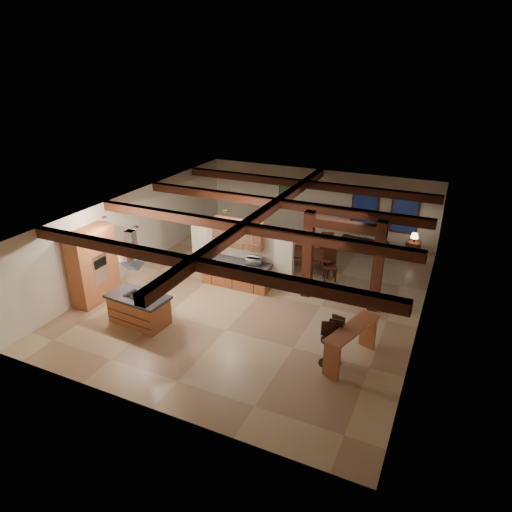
{
  "coord_description": "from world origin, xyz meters",
  "views": [
    {
      "loc": [
        5.48,
        -12.26,
        7.27
      ],
      "look_at": [
        -0.43,
        0.5,
        1.07
      ],
      "focal_mm": 32.0,
      "sensor_mm": 36.0,
      "label": 1
    }
  ],
  "objects_px": {
    "dining_table": "(307,262)",
    "bar_counter": "(351,339)",
    "kitchen_island": "(139,309)",
    "sofa": "(364,243)"
  },
  "relations": [
    {
      "from": "sofa",
      "to": "bar_counter",
      "type": "height_order",
      "value": "bar_counter"
    },
    {
      "from": "kitchen_island",
      "to": "dining_table",
      "type": "height_order",
      "value": "kitchen_island"
    },
    {
      "from": "kitchen_island",
      "to": "sofa",
      "type": "relative_size",
      "value": 1.0
    },
    {
      "from": "kitchen_island",
      "to": "bar_counter",
      "type": "distance_m",
      "value": 6.16
    },
    {
      "from": "kitchen_island",
      "to": "sofa",
      "type": "xyz_separation_m",
      "value": [
        4.75,
        8.37,
        -0.18
      ]
    },
    {
      "from": "dining_table",
      "to": "bar_counter",
      "type": "distance_m",
      "value": 5.5
    },
    {
      "from": "kitchen_island",
      "to": "dining_table",
      "type": "bearing_deg",
      "value": 58.91
    },
    {
      "from": "kitchen_island",
      "to": "bar_counter",
      "type": "bearing_deg",
      "value": 7.06
    },
    {
      "from": "dining_table",
      "to": "bar_counter",
      "type": "height_order",
      "value": "bar_counter"
    },
    {
      "from": "kitchen_island",
      "to": "bar_counter",
      "type": "xyz_separation_m",
      "value": [
        6.11,
        0.76,
        0.23
      ]
    }
  ]
}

